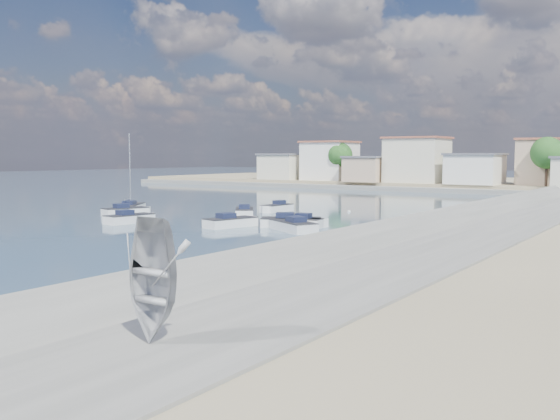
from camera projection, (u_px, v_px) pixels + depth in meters
name	position (u px, v px, depth m)	size (l,w,h in m)	color
ground	(417.00, 207.00, 76.30)	(400.00, 400.00, 0.00)	#324864
seawall_walkway	(522.00, 233.00, 43.62)	(5.00, 90.00, 1.80)	slate
breakwater	(369.00, 233.00, 49.92)	(2.00, 31.02, 0.35)	black
far_shore_land	(521.00, 185.00, 119.06)	(160.00, 40.00, 1.40)	gray
far_shore_quay	(490.00, 192.00, 101.79)	(160.00, 2.50, 0.80)	slate
shore_trees	(541.00, 156.00, 94.23)	(74.56, 38.32, 7.92)	#38281E
motorboat_a	(132.00, 219.00, 58.49)	(2.47, 5.29, 1.48)	white
motorboat_b	(233.00, 223.00, 55.36)	(3.11, 5.45, 1.48)	white
motorboat_c	(292.00, 226.00, 52.54)	(5.64, 4.44, 1.48)	white
motorboat_d	(297.00, 223.00, 55.06)	(4.78, 2.32, 1.48)	white
motorboat_e	(128.00, 212.00, 66.07)	(3.15, 5.33, 1.48)	white
motorboat_f	(244.00, 213.00, 65.17)	(4.14, 4.68, 1.48)	white
motorboat_g	(276.00, 209.00, 70.00)	(1.85, 4.82, 1.48)	white
motorboat_h	(294.00, 223.00, 55.25)	(5.71, 4.43, 1.48)	white
sailboat	(131.00, 208.00, 70.85)	(4.85, 6.04, 9.00)	white
mooring_buoys	(346.00, 229.00, 53.05)	(17.60, 28.48, 0.34)	white
overturned_dinghy	(152.00, 331.00, 15.07)	(3.13, 1.47, 0.59)	#A5A8AD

